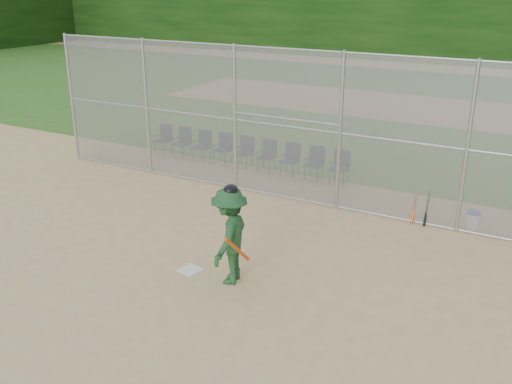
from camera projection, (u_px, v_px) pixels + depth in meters
The scene contains 17 objects.
ground at pixel (195, 285), 11.07m from camera, with size 100.00×100.00×0.00m, color tan.
grass_strip at pixel (418, 108), 25.87m from camera, with size 100.00×100.00×0.00m, color #2D5E1C.
dirt_patch_far at pixel (418, 108), 25.87m from camera, with size 24.00×24.00×0.00m, color tan.
backstop_fence at pixel (303, 126), 14.45m from camera, with size 16.09×0.09×4.00m.
home_plate at pixel (191, 270), 11.62m from camera, with size 0.41×0.41×0.02m, color silver.
batter_at_plate at pixel (230, 235), 10.88m from camera, with size 0.98×1.39×2.02m.
water_cooler at pixel (473, 220), 13.52m from camera, with size 0.33×0.33×0.41m.
spare_bats at pixel (421, 207), 13.68m from camera, with size 0.36×0.32×0.83m.
chair_0 at pixel (163, 140), 19.12m from camera, with size 0.54×0.52×0.96m, color #0E1535, non-canonical shape.
chair_1 at pixel (182, 143), 18.77m from camera, with size 0.54×0.52×0.96m, color #0E1535, non-canonical shape.
chair_2 at pixel (202, 146), 18.42m from camera, with size 0.54×0.52×0.96m, color #0E1535, non-canonical shape.
chair_3 at pixel (222, 149), 18.07m from camera, with size 0.54×0.52×0.96m, color #0E1535, non-canonical shape.
chair_4 at pixel (244, 153), 17.72m from camera, with size 0.54×0.52×0.96m, color #0E1535, non-canonical shape.
chair_5 at pixel (266, 156), 17.37m from camera, with size 0.54×0.52×0.96m, color #0E1535, non-canonical shape.
chair_6 at pixel (290, 160), 17.02m from camera, with size 0.54×0.52×0.96m, color #0E1535, non-canonical shape.
chair_7 at pixel (314, 164), 16.67m from camera, with size 0.54×0.52×0.96m, color #0E1535, non-canonical shape.
chair_8 at pixel (339, 168), 16.32m from camera, with size 0.54×0.52×0.96m, color #0E1535, non-canonical shape.
Camera 1 is at (5.67, -7.97, 5.61)m, focal length 40.00 mm.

